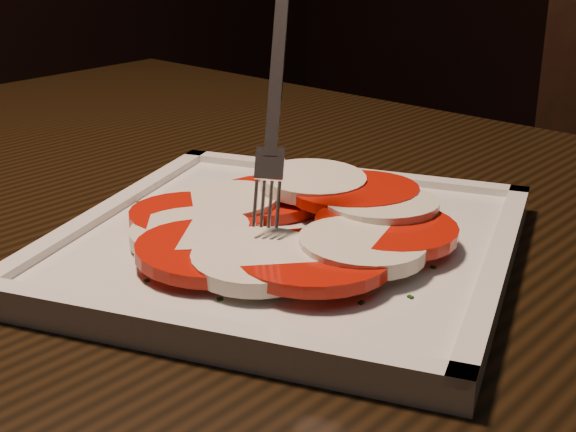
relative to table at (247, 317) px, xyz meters
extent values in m
cube|color=black|center=(0.00, 0.00, 0.08)|extent=(1.22, 0.83, 0.04)
cylinder|color=black|center=(-0.53, 0.35, -0.30)|extent=(0.06, 0.06, 0.71)
cylinder|color=black|center=(-0.06, 0.81, -0.45)|extent=(0.04, 0.04, 0.41)
cube|color=silver|center=(0.09, -0.05, 0.11)|extent=(0.38, 0.38, 0.01)
cylinder|color=#B90D04|center=(0.03, -0.01, 0.12)|extent=(0.10, 0.10, 0.02)
cylinder|color=silver|center=(0.02, -0.04, 0.12)|extent=(0.08, 0.08, 0.02)
cylinder|color=#B90D04|center=(0.02, -0.08, 0.12)|extent=(0.10, 0.10, 0.01)
cylinder|color=silver|center=(0.05, -0.10, 0.12)|extent=(0.08, 0.08, 0.01)
cylinder|color=#B90D04|center=(0.08, -0.12, 0.12)|extent=(0.10, 0.10, 0.02)
cylinder|color=silver|center=(0.11, -0.11, 0.12)|extent=(0.08, 0.08, 0.01)
cylinder|color=#B90D04|center=(0.14, -0.09, 0.13)|extent=(0.10, 0.10, 0.01)
cylinder|color=silver|center=(0.16, -0.06, 0.13)|extent=(0.08, 0.08, 0.01)
cylinder|color=#B90D04|center=(0.15, -0.02, 0.13)|extent=(0.10, 0.10, 0.01)
cylinder|color=silver|center=(0.13, 0.00, 0.13)|extent=(0.08, 0.08, 0.02)
cylinder|color=#B90D04|center=(0.10, 0.02, 0.13)|extent=(0.10, 0.10, 0.01)
cylinder|color=silver|center=(0.06, 0.01, 0.13)|extent=(0.08, 0.08, 0.01)
cube|color=#1F5D10|center=(0.04, -0.02, 0.12)|extent=(0.03, 0.03, 0.00)
cube|color=#1F5D10|center=(0.13, -0.07, 0.12)|extent=(0.04, 0.02, 0.00)
cube|color=#1F5D10|center=(0.10, 0.03, 0.12)|extent=(0.02, 0.04, 0.01)
cube|color=#1F5D10|center=(0.11, -0.11, 0.12)|extent=(0.05, 0.02, 0.00)
cube|color=#1F5D10|center=(0.06, -0.10, 0.12)|extent=(0.03, 0.03, 0.00)
cube|color=#1F5D10|center=(0.05, -0.09, 0.12)|extent=(0.04, 0.04, 0.00)
cube|color=#1F5D10|center=(0.14, -0.06, 0.12)|extent=(0.01, 0.04, 0.01)
cube|color=#1F5D10|center=(0.05, -0.01, 0.12)|extent=(0.01, 0.04, 0.00)
cube|color=#1F5D10|center=(0.12, -0.06, 0.12)|extent=(0.03, 0.03, 0.00)
cube|color=#1F5D10|center=(0.11, -0.08, 0.12)|extent=(0.02, 0.04, 0.00)
cube|color=#103409|center=(0.14, 0.03, 0.11)|extent=(0.00, 0.00, 0.00)
cube|color=#103409|center=(0.06, 0.05, 0.11)|extent=(0.00, 0.00, 0.00)
cube|color=#103409|center=(0.00, -0.10, 0.11)|extent=(0.00, 0.00, 0.00)
cube|color=#103409|center=(0.01, 0.04, 0.11)|extent=(0.00, 0.00, 0.00)
cube|color=#103409|center=(-0.04, -0.07, 0.11)|extent=(0.00, 0.00, 0.00)
cube|color=#103409|center=(-0.02, -0.05, 0.11)|extent=(0.00, 0.00, 0.00)
cube|color=#103409|center=(0.12, -0.15, 0.11)|extent=(0.00, 0.00, 0.00)
cube|color=#103409|center=(0.20, -0.08, 0.11)|extent=(0.00, 0.00, 0.00)
cube|color=#103409|center=(-0.01, -0.08, 0.11)|extent=(0.00, 0.00, 0.00)
cube|color=#103409|center=(-0.04, -0.07, 0.11)|extent=(0.00, 0.00, 0.00)
cube|color=#103409|center=(0.19, -0.10, 0.11)|extent=(0.00, 0.00, 0.00)
cube|color=#103409|center=(-0.02, 0.00, 0.11)|extent=(0.00, 0.00, 0.00)
cube|color=#103409|center=(-0.02, -0.06, 0.11)|extent=(0.00, 0.00, 0.00)
cube|color=#103409|center=(0.10, 0.05, 0.11)|extent=(0.00, 0.00, 0.00)
cube|color=#103409|center=(0.00, -0.08, 0.11)|extent=(0.00, 0.00, 0.00)
cube|color=#103409|center=(0.19, -0.03, 0.11)|extent=(0.00, 0.00, 0.00)
cube|color=#103409|center=(0.07, -0.16, 0.11)|extent=(0.00, 0.00, 0.00)
cube|color=#103409|center=(0.14, -0.17, 0.11)|extent=(0.00, 0.00, 0.00)
camera|label=1|loc=(0.42, -0.45, 0.33)|focal=50.00mm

